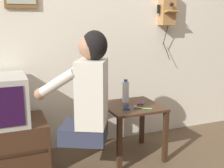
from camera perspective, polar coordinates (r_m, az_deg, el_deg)
name	(u,v)px	position (r m, az deg, el deg)	size (l,w,h in m)	color
wall_back	(84,20)	(2.82, -5.68, 12.73)	(6.80, 0.05, 2.55)	silver
side_table	(132,116)	(2.65, 4.13, -6.42)	(0.50, 0.50, 0.51)	#422819
person	(88,90)	(2.23, -4.82, -1.32)	(0.62, 0.55, 0.89)	#2D3347
tv_stand	(4,147)	(2.62, -21.01, -11.82)	(0.71, 0.49, 0.43)	#422819
wall_phone_antique	(167,7)	(3.13, 11.17, 15.11)	(0.20, 0.19, 0.78)	#AD7A47
cell_phone_held	(127,107)	(2.52, 2.99, -4.77)	(0.11, 0.14, 0.01)	navy
cell_phone_spare	(141,103)	(2.68, 5.86, -3.79)	(0.12, 0.14, 0.01)	maroon
water_bottle	(126,92)	(2.68, 2.78, -1.57)	(0.06, 0.06, 0.22)	silver
toothbrush	(142,108)	(2.51, 6.03, -4.86)	(0.14, 0.10, 0.02)	#4CBF66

